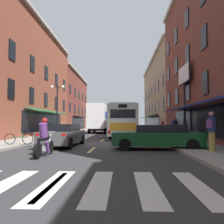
{
  "coord_description": "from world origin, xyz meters",
  "views": [
    {
      "loc": [
        1.61,
        -14.98,
        1.43
      ],
      "look_at": [
        0.65,
        6.22,
        2.53
      ],
      "focal_mm": 34.58,
      "sensor_mm": 36.0,
      "label": 1
    }
  ],
  "objects_px": {
    "sedan_near": "(63,135)",
    "street_lamp_twin": "(57,108)",
    "sedan_far": "(106,127)",
    "pedestrian_rear": "(176,127)",
    "bicycle_mid": "(46,134)",
    "bicycle_near": "(19,138)",
    "pedestrian_near": "(212,130)",
    "box_truck": "(99,119)",
    "motorcycle_rider": "(44,140)",
    "sedan_mid": "(157,137)",
    "transit_bus": "(124,121)",
    "billboard_sign": "(184,82)",
    "pedestrian_mid": "(163,127)",
    "pedestrian_far": "(173,128)"
  },
  "relations": [
    {
      "from": "pedestrian_near",
      "to": "pedestrian_far",
      "type": "bearing_deg",
      "value": 128.42
    },
    {
      "from": "pedestrian_mid",
      "to": "pedestrian_rear",
      "type": "bearing_deg",
      "value": -92.06
    },
    {
      "from": "pedestrian_near",
      "to": "street_lamp_twin",
      "type": "relative_size",
      "value": 0.36
    },
    {
      "from": "sedan_mid",
      "to": "billboard_sign",
      "type": "bearing_deg",
      "value": 63.19
    },
    {
      "from": "sedan_near",
      "to": "sedan_mid",
      "type": "relative_size",
      "value": 0.97
    },
    {
      "from": "sedan_near",
      "to": "sedan_far",
      "type": "xyz_separation_m",
      "value": [
        0.59,
        28.74,
        0.03
      ]
    },
    {
      "from": "sedan_far",
      "to": "motorcycle_rider",
      "type": "relative_size",
      "value": 2.28
    },
    {
      "from": "pedestrian_near",
      "to": "pedestrian_far",
      "type": "relative_size",
      "value": 1.08
    },
    {
      "from": "bicycle_mid",
      "to": "pedestrian_far",
      "type": "relative_size",
      "value": 1.01
    },
    {
      "from": "billboard_sign",
      "to": "pedestrian_mid",
      "type": "xyz_separation_m",
      "value": [
        -0.65,
        6.69,
        -4.01
      ]
    },
    {
      "from": "bicycle_near",
      "to": "street_lamp_twin",
      "type": "distance_m",
      "value": 8.67
    },
    {
      "from": "sedan_far",
      "to": "box_truck",
      "type": "bearing_deg",
      "value": -91.42
    },
    {
      "from": "street_lamp_twin",
      "to": "pedestrian_near",
      "type": "bearing_deg",
      "value": -46.26
    },
    {
      "from": "transit_bus",
      "to": "sedan_near",
      "type": "relative_size",
      "value": 2.61
    },
    {
      "from": "sedan_far",
      "to": "pedestrian_rear",
      "type": "bearing_deg",
      "value": -68.24
    },
    {
      "from": "sedan_near",
      "to": "sedan_far",
      "type": "distance_m",
      "value": 28.75
    },
    {
      "from": "billboard_sign",
      "to": "pedestrian_rear",
      "type": "bearing_deg",
      "value": 94.2
    },
    {
      "from": "bicycle_mid",
      "to": "pedestrian_near",
      "type": "height_order",
      "value": "pedestrian_near"
    },
    {
      "from": "transit_bus",
      "to": "sedan_far",
      "type": "height_order",
      "value": "transit_bus"
    },
    {
      "from": "bicycle_mid",
      "to": "street_lamp_twin",
      "type": "relative_size",
      "value": 0.34
    },
    {
      "from": "sedan_far",
      "to": "pedestrian_rear",
      "type": "relative_size",
      "value": 2.65
    },
    {
      "from": "transit_bus",
      "to": "pedestrian_far",
      "type": "bearing_deg",
      "value": -40.38
    },
    {
      "from": "sedan_far",
      "to": "street_lamp_twin",
      "type": "distance_m",
      "value": 21.28
    },
    {
      "from": "pedestrian_near",
      "to": "box_truck",
      "type": "bearing_deg",
      "value": 150.93
    },
    {
      "from": "motorcycle_rider",
      "to": "sedan_mid",
      "type": "bearing_deg",
      "value": 27.35
    },
    {
      "from": "pedestrian_near",
      "to": "street_lamp_twin",
      "type": "bearing_deg",
      "value": 175.25
    },
    {
      "from": "pedestrian_rear",
      "to": "street_lamp_twin",
      "type": "relative_size",
      "value": 0.35
    },
    {
      "from": "pedestrian_far",
      "to": "motorcycle_rider",
      "type": "bearing_deg",
      "value": -125.47
    },
    {
      "from": "billboard_sign",
      "to": "box_truck",
      "type": "distance_m",
      "value": 15.44
    },
    {
      "from": "pedestrian_mid",
      "to": "pedestrian_far",
      "type": "distance_m",
      "value": 5.78
    },
    {
      "from": "billboard_sign",
      "to": "sedan_far",
      "type": "height_order",
      "value": "billboard_sign"
    },
    {
      "from": "box_truck",
      "to": "motorcycle_rider",
      "type": "xyz_separation_m",
      "value": [
        -0.03,
        -22.03,
        -1.36
      ]
    },
    {
      "from": "transit_bus",
      "to": "pedestrian_rear",
      "type": "xyz_separation_m",
      "value": [
        5.04,
        -2.29,
        -0.61
      ]
    },
    {
      "from": "sedan_far",
      "to": "billboard_sign",
      "type": "bearing_deg",
      "value": -69.91
    },
    {
      "from": "box_truck",
      "to": "pedestrian_mid",
      "type": "xyz_separation_m",
      "value": [
        8.11,
        -5.68,
        -1.04
      ]
    },
    {
      "from": "bicycle_near",
      "to": "bicycle_mid",
      "type": "bearing_deg",
      "value": 92.77
    },
    {
      "from": "bicycle_mid",
      "to": "bicycle_near",
      "type": "bearing_deg",
      "value": -87.23
    },
    {
      "from": "sedan_far",
      "to": "bicycle_mid",
      "type": "xyz_separation_m",
      "value": [
        -3.44,
        -23.83,
        -0.24
      ]
    },
    {
      "from": "transit_bus",
      "to": "pedestrian_near",
      "type": "xyz_separation_m",
      "value": [
        3.9,
        -13.4,
        -0.56
      ]
    },
    {
      "from": "sedan_mid",
      "to": "box_truck",
      "type": "bearing_deg",
      "value": 105.22
    },
    {
      "from": "transit_bus",
      "to": "sedan_mid",
      "type": "xyz_separation_m",
      "value": [
        1.71,
        -11.6,
        -0.98
      ]
    },
    {
      "from": "sedan_near",
      "to": "street_lamp_twin",
      "type": "bearing_deg",
      "value": 109.62
    },
    {
      "from": "sedan_near",
      "to": "street_lamp_twin",
      "type": "xyz_separation_m",
      "value": [
        -2.8,
        7.85,
        2.25
      ]
    },
    {
      "from": "box_truck",
      "to": "pedestrian_mid",
      "type": "relative_size",
      "value": 4.21
    },
    {
      "from": "bicycle_mid",
      "to": "motorcycle_rider",
      "type": "bearing_deg",
      "value": -70.79
    },
    {
      "from": "transit_bus",
      "to": "sedan_mid",
      "type": "bearing_deg",
      "value": -81.59
    },
    {
      "from": "billboard_sign",
      "to": "pedestrian_near",
      "type": "height_order",
      "value": "billboard_sign"
    },
    {
      "from": "sedan_mid",
      "to": "pedestrian_near",
      "type": "distance_m",
      "value": 2.87
    },
    {
      "from": "billboard_sign",
      "to": "street_lamp_twin",
      "type": "relative_size",
      "value": 1.26
    },
    {
      "from": "billboard_sign",
      "to": "pedestrian_mid",
      "type": "bearing_deg",
      "value": 95.51
    }
  ]
}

